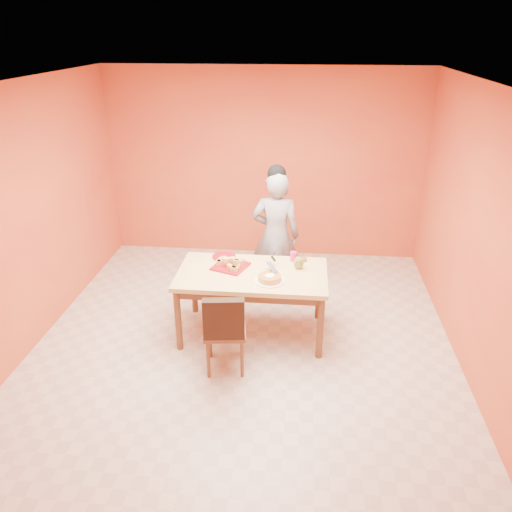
# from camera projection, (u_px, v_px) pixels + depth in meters

# --- Properties ---
(floor) EXTENTS (5.00, 5.00, 0.00)m
(floor) POSITION_uv_depth(u_px,v_px,m) (244.00, 345.00, 5.43)
(floor) COLOR beige
(floor) RESTS_ON ground
(ceiling) EXTENTS (5.00, 5.00, 0.00)m
(ceiling) POSITION_uv_depth(u_px,v_px,m) (240.00, 84.00, 4.30)
(ceiling) COLOR white
(ceiling) RESTS_ON wall_back
(wall_back) EXTENTS (4.50, 0.00, 4.50)m
(wall_back) POSITION_uv_depth(u_px,v_px,m) (264.00, 165.00, 7.12)
(wall_back) COLOR #D05F30
(wall_back) RESTS_ON floor
(wall_left) EXTENTS (0.00, 5.00, 5.00)m
(wall_left) POSITION_uv_depth(u_px,v_px,m) (23.00, 222.00, 5.07)
(wall_left) COLOR #D05F30
(wall_left) RESTS_ON floor
(wall_right) EXTENTS (0.00, 5.00, 5.00)m
(wall_right) POSITION_uv_depth(u_px,v_px,m) (481.00, 239.00, 4.66)
(wall_right) COLOR #D05F30
(wall_right) RESTS_ON floor
(dining_table) EXTENTS (1.60, 0.90, 0.76)m
(dining_table) POSITION_uv_depth(u_px,v_px,m) (252.00, 280.00, 5.38)
(dining_table) COLOR #DDC073
(dining_table) RESTS_ON floor
(dining_chair) EXTENTS (0.46, 0.52, 0.89)m
(dining_chair) POSITION_uv_depth(u_px,v_px,m) (225.00, 329.00, 4.88)
(dining_chair) COLOR brown
(dining_chair) RESTS_ON floor
(pastry_pile) EXTENTS (0.31, 0.31, 0.10)m
(pastry_pile) POSITION_uv_depth(u_px,v_px,m) (230.00, 261.00, 5.42)
(pastry_pile) COLOR tan
(pastry_pile) RESTS_ON pastry_platter
(person) EXTENTS (0.60, 0.40, 1.62)m
(person) POSITION_uv_depth(u_px,v_px,m) (276.00, 236.00, 6.14)
(person) COLOR gray
(person) RESTS_ON floor
(pastry_platter) EXTENTS (0.44, 0.44, 0.02)m
(pastry_platter) POSITION_uv_depth(u_px,v_px,m) (231.00, 266.00, 5.45)
(pastry_platter) COLOR maroon
(pastry_platter) RESTS_ON dining_table
(red_dinner_plate) EXTENTS (0.33, 0.33, 0.02)m
(red_dinner_plate) POSITION_uv_depth(u_px,v_px,m) (224.00, 257.00, 5.68)
(red_dinner_plate) COLOR maroon
(red_dinner_plate) RESTS_ON dining_table
(white_cake_plate) EXTENTS (0.33, 0.33, 0.01)m
(white_cake_plate) POSITION_uv_depth(u_px,v_px,m) (270.00, 281.00, 5.14)
(white_cake_plate) COLOR white
(white_cake_plate) RESTS_ON dining_table
(sponge_cake) EXTENTS (0.29, 0.29, 0.05)m
(sponge_cake) POSITION_uv_depth(u_px,v_px,m) (270.00, 278.00, 5.13)
(sponge_cake) COLOR orange
(sponge_cake) RESTS_ON white_cake_plate
(cake_server) EXTENTS (0.16, 0.29, 0.01)m
(cake_server) POSITION_uv_depth(u_px,v_px,m) (272.00, 267.00, 5.28)
(cake_server) COLOR silver
(cake_server) RESTS_ON sponge_cake
(egg_ornament) EXTENTS (0.11, 0.09, 0.14)m
(egg_ornament) POSITION_uv_depth(u_px,v_px,m) (299.00, 263.00, 5.39)
(egg_ornament) COLOR olive
(egg_ornament) RESTS_ON dining_table
(magenta_glass) EXTENTS (0.09, 0.09, 0.11)m
(magenta_glass) POSITION_uv_depth(u_px,v_px,m) (293.00, 256.00, 5.58)
(magenta_glass) COLOR #CB1E6B
(magenta_glass) RESTS_ON dining_table
(checker_tin) EXTENTS (0.12, 0.12, 0.03)m
(checker_tin) POSITION_uv_depth(u_px,v_px,m) (302.00, 259.00, 5.60)
(checker_tin) COLOR #39200F
(checker_tin) RESTS_ON dining_table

